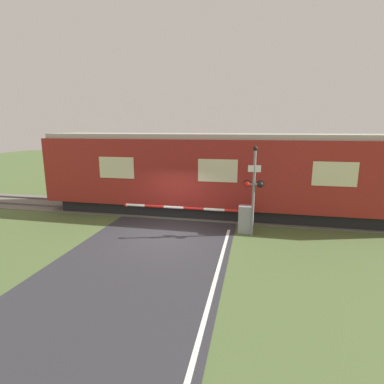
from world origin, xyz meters
The scene contains 5 objects.
ground_plane centered at (0.00, 0.00, 0.00)m, with size 80.00×80.00×0.00m, color #4C6033.
track_bed centered at (0.00, 3.53, 0.02)m, with size 36.00×3.20×0.13m.
train centered at (1.94, 3.53, 2.10)m, with size 18.14×3.06×4.10m.
crossing_barrier centered at (2.84, 0.86, 0.65)m, with size 5.81×0.44×1.17m.
signal_post centered at (3.59, 0.60, 2.09)m, with size 0.82×0.26×3.69m.
Camera 1 is at (3.62, -11.50, 4.41)m, focal length 28.00 mm.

